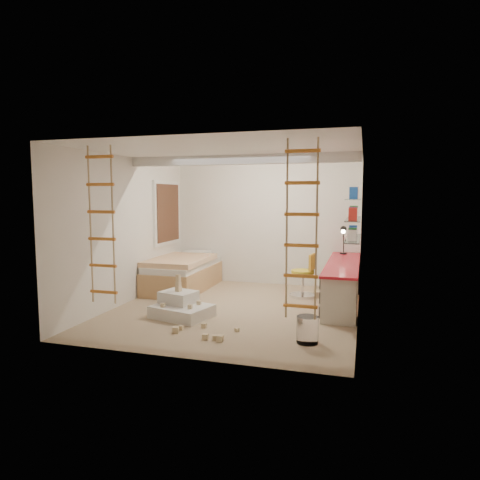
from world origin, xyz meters
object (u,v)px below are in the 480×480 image
(bed, at_px, (183,273))
(swivel_chair, at_px, (304,281))
(play_platform, at_px, (181,307))
(desk, at_px, (342,282))

(bed, height_order, swivel_chair, swivel_chair)
(play_platform, bearing_deg, bed, 112.59)
(bed, distance_m, swivel_chair, 2.47)
(swivel_chair, height_order, play_platform, swivel_chair)
(swivel_chair, relative_size, play_platform, 0.83)
(desk, relative_size, bed, 1.40)
(desk, distance_m, swivel_chair, 0.81)
(swivel_chair, xyz_separation_m, play_platform, (-1.69, -1.85, -0.16))
(desk, xyz_separation_m, swivel_chair, (-0.73, 0.35, -0.10))
(bed, xyz_separation_m, play_platform, (0.78, -1.87, -0.18))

